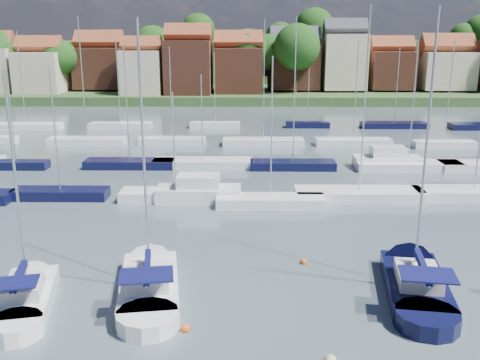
{
  "coord_description": "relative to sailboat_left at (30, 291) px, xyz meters",
  "views": [
    {
      "loc": [
        -1.32,
        -22.72,
        13.31
      ],
      "look_at": [
        -1.78,
        14.0,
        3.43
      ],
      "focal_mm": 40.0,
      "sensor_mm": 36.0,
      "label": 1
    }
  ],
  "objects": [
    {
      "name": "sailboat_navy",
      "position": [
        20.68,
        2.18,
        -0.01
      ],
      "size": [
        4.76,
        11.89,
        16.02
      ],
      "rotation": [
        0.0,
        0.0,
        1.42
      ],
      "color": "black",
      "rests_on": "ground"
    },
    {
      "name": "marina_field",
      "position": [
        14.62,
        32.35,
        0.07
      ],
      "size": [
        79.62,
        41.41,
        15.93
      ],
      "color": "white",
      "rests_on": "ground"
    },
    {
      "name": "sailboat_left",
      "position": [
        0.0,
        0.0,
        0.0
      ],
      "size": [
        4.44,
        9.68,
        12.85
      ],
      "rotation": [
        0.0,
        0.0,
        1.79
      ],
      "color": "white",
      "rests_on": "ground"
    },
    {
      "name": "sailboat_centre",
      "position": [
        6.01,
        1.87,
        -0.01
      ],
      "size": [
        4.69,
        11.7,
        15.47
      ],
      "rotation": [
        0.0,
        0.0,
        1.72
      ],
      "color": "white",
      "rests_on": "ground"
    },
    {
      "name": "ground",
      "position": [
        12.71,
        37.21,
        -0.37
      ],
      "size": [
        260.0,
        260.0,
        0.0
      ],
      "primitive_type": "plane",
      "color": "#3E4C55",
      "rests_on": "ground"
    },
    {
      "name": "buoy_c",
      "position": [
        8.57,
        -3.24,
        -0.37
      ],
      "size": [
        0.46,
        0.46,
        0.46
      ],
      "primitive_type": "sphere",
      "color": "#D85914",
      "rests_on": "ground"
    },
    {
      "name": "far_shore_town",
      "position": [
        14.94,
        129.87,
        4.24
      ],
      "size": [
        212.46,
        90.0,
        22.27
      ],
      "color": "#3D5A2D",
      "rests_on": "ground"
    },
    {
      "name": "buoy_e",
      "position": [
        14.88,
        4.5,
        -0.37
      ],
      "size": [
        0.43,
        0.43,
        0.43
      ],
      "primitive_type": "sphere",
      "color": "#D85914",
      "rests_on": "ground"
    }
  ]
}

